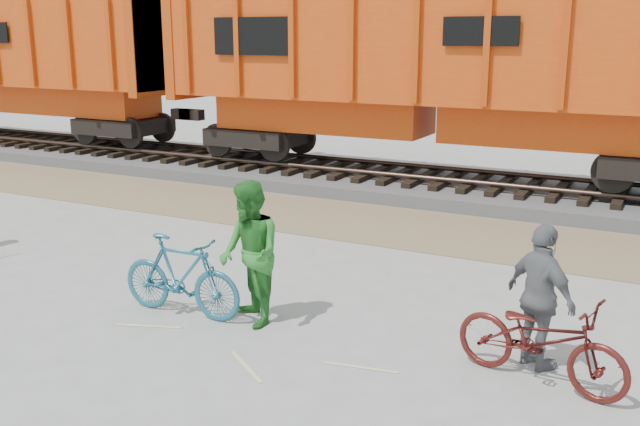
# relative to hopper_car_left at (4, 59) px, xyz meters

# --- Properties ---
(ground) EXTENTS (120.00, 120.00, 0.00)m
(ground) POSITION_rel_hopper_car_left_xyz_m (15.40, -9.00, -3.01)
(ground) COLOR #9E9E99
(ground) RESTS_ON ground
(gravel_strip) EXTENTS (120.00, 3.00, 0.02)m
(gravel_strip) POSITION_rel_hopper_car_left_xyz_m (15.40, -3.50, -3.00)
(gravel_strip) COLOR #8B7656
(gravel_strip) RESTS_ON ground
(ballast_bed) EXTENTS (120.00, 4.00, 0.30)m
(ballast_bed) POSITION_rel_hopper_car_left_xyz_m (15.40, 0.00, -2.86)
(ballast_bed) COLOR slate
(ballast_bed) RESTS_ON ground
(track) EXTENTS (120.00, 2.60, 0.24)m
(track) POSITION_rel_hopper_car_left_xyz_m (15.40, 0.00, -2.53)
(track) COLOR black
(track) RESTS_ON ballast_bed
(hopper_car_left) EXTENTS (14.00, 3.13, 4.65)m
(hopper_car_left) POSITION_rel_hopper_car_left_xyz_m (0.00, 0.00, 0.00)
(hopper_car_left) COLOR black
(hopper_car_left) RESTS_ON track
(hopper_car_center) EXTENTS (14.00, 3.13, 4.65)m
(hopper_car_center) POSITION_rel_hopper_car_left_xyz_m (15.00, 0.00, 0.00)
(hopper_car_center) COLOR black
(hopper_car_center) RESTS_ON track
(bicycle_teal) EXTENTS (1.90, 0.61, 1.13)m
(bicycle_teal) POSITION_rel_hopper_car_left_xyz_m (14.54, -9.26, -2.44)
(bicycle_teal) COLOR #216077
(bicycle_teal) RESTS_ON ground
(bicycle_maroon) EXTENTS (2.07, 1.10, 1.03)m
(bicycle_maroon) POSITION_rel_hopper_car_left_xyz_m (19.29, -9.03, -2.49)
(bicycle_maroon) COLOR #4B1612
(bicycle_maroon) RESTS_ON ground
(person_man) EXTENTS (1.19, 1.16, 1.94)m
(person_man) POSITION_rel_hopper_car_left_xyz_m (15.54, -9.06, -2.04)
(person_man) COLOR #2A7828
(person_man) RESTS_ON ground
(person_woman) EXTENTS (1.06, 0.93, 1.72)m
(person_woman) POSITION_rel_hopper_car_left_xyz_m (19.19, -8.63, -2.15)
(person_woman) COLOR slate
(person_woman) RESTS_ON ground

